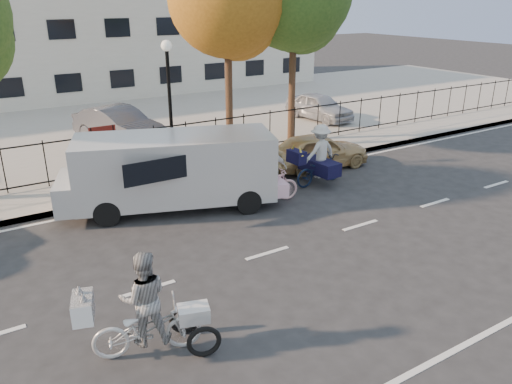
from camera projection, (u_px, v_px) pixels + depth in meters
ground at (267, 253)px, 11.99m from camera, size 120.00×120.00×0.00m
road_markings at (267, 253)px, 11.98m from camera, size 60.00×9.52×0.01m
curb at (181, 187)px, 15.96m from camera, size 60.00×0.10×0.15m
sidewalk at (169, 178)px, 16.79m from camera, size 60.00×2.20×0.15m
parking_lot at (96, 125)px, 23.83m from camera, size 60.00×15.60×0.15m
iron_fence at (155, 147)px, 17.36m from camera, size 58.00×0.06×1.50m
building at (46, 46)px, 30.69m from camera, size 34.00×10.00×6.00m
lamppost at (169, 83)px, 16.49m from camera, size 0.36×0.36×4.33m
street_sign at (103, 143)px, 15.95m from camera, size 0.85×0.06×1.80m
zebra_trike at (146, 316)px, 8.38m from camera, size 2.25×1.35×1.93m
unicorn_bike at (271, 179)px, 14.75m from camera, size 1.97×1.40×1.95m
bull_bike at (319, 161)px, 16.19m from camera, size 2.16×1.49×2.00m
white_van at (172, 169)px, 14.19m from camera, size 6.51×3.75×2.14m
gold_sedan at (317, 151)px, 17.80m from camera, size 3.91×1.87×1.29m
lot_car_c at (119, 125)px, 20.36m from camera, size 2.94×4.69×1.46m
lot_car_d at (319, 106)px, 24.40m from camera, size 1.84×3.86×1.27m
tree_mid at (230, 3)px, 18.14m from camera, size 4.33×4.33×7.94m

